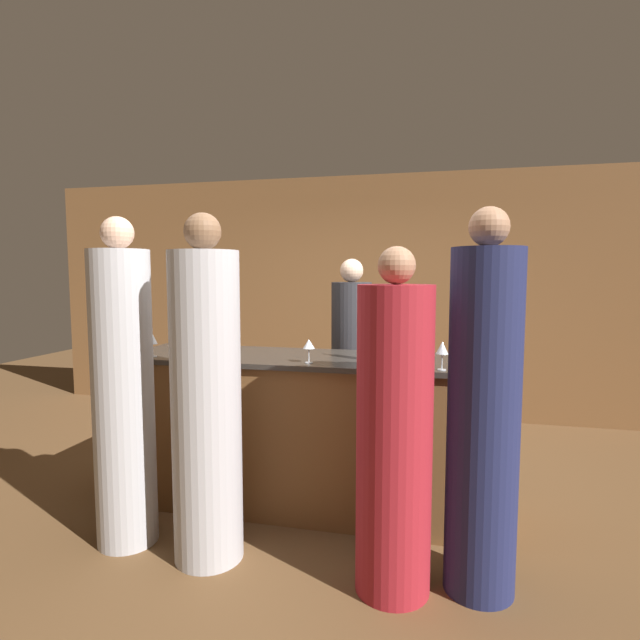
{
  "coord_description": "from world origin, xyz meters",
  "views": [
    {
      "loc": [
        0.9,
        -3.36,
        1.67
      ],
      "look_at": [
        0.07,
        0.1,
        1.34
      ],
      "focal_mm": 28.0,
      "sensor_mm": 36.0,
      "label": 1
    }
  ],
  "objects_px": {
    "guest_2": "(206,403)",
    "wine_bottle_0": "(367,343)",
    "guest_0": "(394,436)",
    "guest_3": "(483,417)",
    "bartender": "(351,372)",
    "guest_1": "(123,394)"
  },
  "relations": [
    {
      "from": "guest_0",
      "to": "wine_bottle_0",
      "type": "relative_size",
      "value": 5.99
    },
    {
      "from": "guest_2",
      "to": "wine_bottle_0",
      "type": "distance_m",
      "value": 1.14
    },
    {
      "from": "guest_3",
      "to": "wine_bottle_0",
      "type": "bearing_deg",
      "value": 135.24
    },
    {
      "from": "guest_2",
      "to": "wine_bottle_0",
      "type": "height_order",
      "value": "guest_2"
    },
    {
      "from": "guest_0",
      "to": "wine_bottle_0",
      "type": "xyz_separation_m",
      "value": [
        -0.26,
        0.8,
        0.37
      ]
    },
    {
      "from": "guest_1",
      "to": "wine_bottle_0",
      "type": "xyz_separation_m",
      "value": [
        1.39,
        0.7,
        0.27
      ]
    },
    {
      "from": "guest_0",
      "to": "wine_bottle_0",
      "type": "bearing_deg",
      "value": 107.86
    },
    {
      "from": "guest_1",
      "to": "guest_2",
      "type": "height_order",
      "value": "same"
    },
    {
      "from": "guest_1",
      "to": "guest_0",
      "type": "bearing_deg",
      "value": -3.41
    },
    {
      "from": "wine_bottle_0",
      "to": "guest_1",
      "type": "bearing_deg",
      "value": -153.34
    },
    {
      "from": "guest_3",
      "to": "guest_2",
      "type": "bearing_deg",
      "value": -178.19
    },
    {
      "from": "guest_1",
      "to": "wine_bottle_0",
      "type": "bearing_deg",
      "value": 26.66
    },
    {
      "from": "guest_2",
      "to": "wine_bottle_0",
      "type": "bearing_deg",
      "value": 42.15
    },
    {
      "from": "bartender",
      "to": "wine_bottle_0",
      "type": "distance_m",
      "value": 0.94
    },
    {
      "from": "guest_0",
      "to": "guest_2",
      "type": "height_order",
      "value": "guest_2"
    },
    {
      "from": "guest_0",
      "to": "guest_3",
      "type": "xyz_separation_m",
      "value": [
        0.44,
        0.1,
        0.1
      ]
    },
    {
      "from": "bartender",
      "to": "wine_bottle_0",
      "type": "height_order",
      "value": "bartender"
    },
    {
      "from": "bartender",
      "to": "guest_1",
      "type": "xyz_separation_m",
      "value": [
        -1.14,
        -1.53,
        0.1
      ]
    },
    {
      "from": "guest_0",
      "to": "guest_3",
      "type": "distance_m",
      "value": 0.47
    },
    {
      "from": "wine_bottle_0",
      "to": "guest_0",
      "type": "bearing_deg",
      "value": -72.14
    },
    {
      "from": "guest_2",
      "to": "guest_3",
      "type": "height_order",
      "value": "guest_2"
    },
    {
      "from": "guest_0",
      "to": "guest_2",
      "type": "distance_m",
      "value": 1.08
    }
  ]
}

